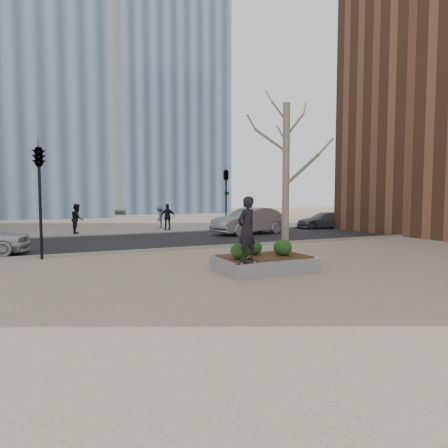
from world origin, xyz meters
name	(u,v)px	position (x,y,z in m)	size (l,w,h in m)	color
ground	(236,273)	(0.00, 0.00, 0.00)	(120.00, 120.00, 0.00)	tan
street	(153,241)	(0.00, 10.00, 0.01)	(60.00, 8.00, 0.02)	black
far_sidewalk	(127,230)	(0.00, 17.00, 0.01)	(60.00, 6.00, 0.02)	gray
planter	(264,264)	(1.00, 0.00, 0.23)	(3.00, 2.00, 0.45)	gray
planter_mulch	(264,256)	(1.00, 0.00, 0.47)	(2.70, 1.70, 0.04)	#382314
sycamore_tree	(286,155)	(2.00, 0.30, 3.79)	(2.80, 2.80, 6.60)	gray
shrub_left	(240,251)	(-0.04, -0.33, 0.74)	(0.59, 0.59, 0.51)	black
shrub_middle	(254,248)	(0.79, 0.31, 0.72)	(0.54, 0.54, 0.46)	black
shrub_right	(283,248)	(1.55, -0.24, 0.74)	(0.59, 0.59, 0.51)	black
skateboard	(246,262)	(-0.10, -0.85, 0.49)	(0.78, 0.20, 0.07)	black
skateboarder	(247,229)	(-0.10, -0.85, 1.46)	(0.68, 0.45, 1.87)	black
car_silver	(250,221)	(6.48, 11.06, 0.85)	(1.75, 5.03, 1.66)	#919598
car_third	(324,220)	(13.66, 12.72, 0.62)	(1.67, 4.12, 1.20)	#51535C
pedestrian_a	(77,219)	(-3.37, 15.85, 0.97)	(0.92, 0.72, 1.89)	black
pedestrian_b	(160,217)	(2.51, 17.57, 0.86)	(1.08, 0.62, 1.67)	#44607A
pedestrian_c	(168,217)	(2.58, 15.84, 0.95)	(1.08, 0.45, 1.84)	black
traffic_light_near	(40,200)	(-5.50, 5.60, 2.25)	(0.60, 2.48, 4.50)	black
traffic_light_far	(226,198)	(6.50, 14.60, 2.25)	(0.60, 2.48, 4.50)	black
building_glass_a	(29,23)	(-6.00, 42.00, 22.50)	(16.00, 16.00, 45.00)	slate
building_glass_b	(164,26)	(12.00, 48.00, 27.50)	(15.00, 15.00, 55.00)	slate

